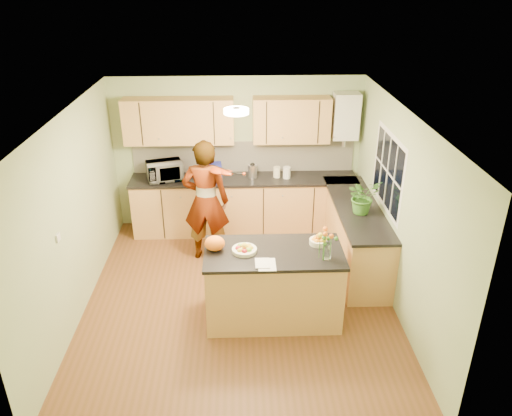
{
  "coord_description": "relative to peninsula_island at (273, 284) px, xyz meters",
  "views": [
    {
      "loc": [
        0.02,
        -5.49,
        3.97
      ],
      "look_at": [
        0.24,
        0.5,
        1.09
      ],
      "focal_mm": 35.0,
      "sensor_mm": 36.0,
      "label": 1
    }
  ],
  "objects": [
    {
      "name": "wall_back",
      "position": [
        -0.42,
        2.64,
        0.77
      ],
      "size": [
        4.0,
        0.02,
        2.5
      ],
      "primitive_type": "cube",
      "color": "#96AE7C",
      "rests_on": "floor"
    },
    {
      "name": "ceiling",
      "position": [
        -0.42,
        0.39,
        2.02
      ],
      "size": [
        4.0,
        4.5,
        0.02
      ],
      "primitive_type": "cube",
      "color": "white",
      "rests_on": "wall_back"
    },
    {
      "name": "wall_front",
      "position": [
        -0.42,
        -1.86,
        0.77
      ],
      "size": [
        4.0,
        0.02,
        2.5
      ],
      "primitive_type": "cube",
      "color": "#96AE7C",
      "rests_on": "floor"
    },
    {
      "name": "potted_plant",
      "position": [
        1.28,
        1.02,
        0.71
      ],
      "size": [
        0.55,
        0.52,
        0.49
      ],
      "primitive_type": "imported",
      "rotation": [
        0.0,
        0.0,
        0.38
      ],
      "color": "#3B7527",
      "rests_on": "right_counter"
    },
    {
      "name": "jar_white",
      "position": [
        0.36,
        2.3,
        0.56
      ],
      "size": [
        0.15,
        0.15,
        0.19
      ],
      "primitive_type": "cylinder",
      "rotation": [
        0.0,
        0.0,
        0.32
      ],
      "color": "white",
      "rests_on": "back_counter"
    },
    {
      "name": "orange_bowl",
      "position": [
        0.55,
        0.15,
        0.53
      ],
      "size": [
        0.22,
        0.22,
        0.13
      ],
      "color": "beige",
      "rests_on": "peninsula_island"
    },
    {
      "name": "peninsula_island",
      "position": [
        0.0,
        0.0,
        0.0
      ],
      "size": [
        1.66,
        0.85,
        0.95
      ],
      "color": "tan",
      "rests_on": "floor"
    },
    {
      "name": "wall_left",
      "position": [
        -2.42,
        0.39,
        0.77
      ],
      "size": [
        0.02,
        4.5,
        2.5
      ],
      "primitive_type": "cube",
      "color": "#96AE7C",
      "rests_on": "floor"
    },
    {
      "name": "violin",
      "position": [
        -0.69,
        1.27,
        1.01
      ],
      "size": [
        0.63,
        0.54,
        0.16
      ],
      "primitive_type": null,
      "rotation": [
        0.17,
        0.0,
        -0.61
      ],
      "color": "#520F05",
      "rests_on": "violinist"
    },
    {
      "name": "microwave",
      "position": [
        -1.58,
        2.3,
        0.61
      ],
      "size": [
        0.63,
        0.51,
        0.3
      ],
      "primitive_type": "imported",
      "rotation": [
        0.0,
        0.0,
        0.29
      ],
      "color": "white",
      "rests_on": "back_counter"
    },
    {
      "name": "wall_right",
      "position": [
        1.58,
        0.39,
        0.77
      ],
      "size": [
        0.02,
        4.5,
        2.5
      ],
      "primitive_type": "cube",
      "color": "#96AE7C",
      "rests_on": "floor"
    },
    {
      "name": "upper_cabinets",
      "position": [
        -0.6,
        2.47,
        1.37
      ],
      "size": [
        3.2,
        0.34,
        0.7
      ],
      "color": "tan",
      "rests_on": "wall_back"
    },
    {
      "name": "flower_vase",
      "position": [
        0.6,
        -0.18,
        0.76
      ],
      "size": [
        0.23,
        0.23,
        0.43
      ],
      "rotation": [
        0.0,
        0.0,
        0.1
      ],
      "color": "silver",
      "rests_on": "peninsula_island"
    },
    {
      "name": "orange_bag",
      "position": [
        -0.7,
        0.05,
        0.56
      ],
      "size": [
        0.28,
        0.25,
        0.18
      ],
      "primitive_type": "ellipsoid",
      "rotation": [
        0.0,
        0.0,
        -0.21
      ],
      "color": "orange",
      "rests_on": "peninsula_island"
    },
    {
      "name": "ceiling_lamp",
      "position": [
        -0.42,
        0.69,
        1.99
      ],
      "size": [
        0.3,
        0.3,
        0.07
      ],
      "color": "#FFEABF",
      "rests_on": "ceiling"
    },
    {
      "name": "jar_cream",
      "position": [
        0.21,
        2.35,
        0.55
      ],
      "size": [
        0.13,
        0.13,
        0.17
      ],
      "primitive_type": "cylinder",
      "rotation": [
        0.0,
        0.0,
        -0.15
      ],
      "color": "beige",
      "rests_on": "back_counter"
    },
    {
      "name": "splashback",
      "position": [
        -0.32,
        2.62,
        0.72
      ],
      "size": [
        3.6,
        0.02,
        0.52
      ],
      "primitive_type": "cube",
      "color": "silver",
      "rests_on": "back_counter"
    },
    {
      "name": "floor",
      "position": [
        -0.42,
        0.39,
        -0.48
      ],
      "size": [
        4.5,
        4.5,
        0.0
      ],
      "primitive_type": "plane",
      "color": "brown",
      "rests_on": "ground"
    },
    {
      "name": "boiler",
      "position": [
        1.28,
        2.48,
        1.42
      ],
      "size": [
        0.4,
        0.3,
        0.86
      ],
      "color": "white",
      "rests_on": "wall_back"
    },
    {
      "name": "papers",
      "position": [
        -0.1,
        -0.3,
        0.48
      ],
      "size": [
        0.2,
        0.27,
        0.01
      ],
      "primitive_type": "cube",
      "color": "white",
      "rests_on": "peninsula_island"
    },
    {
      "name": "violinist",
      "position": [
        -0.89,
        1.49,
        0.45
      ],
      "size": [
        0.72,
        0.51,
        1.85
      ],
      "primitive_type": "imported",
      "rotation": [
        0.0,
        0.0,
        3.03
      ],
      "color": "tan",
      "rests_on": "floor"
    },
    {
      "name": "window_right",
      "position": [
        1.57,
        0.99,
        1.07
      ],
      "size": [
        0.01,
        1.3,
        1.05
      ],
      "color": "white",
      "rests_on": "wall_right"
    },
    {
      "name": "kettle",
      "position": [
        -0.18,
        2.36,
        0.58
      ],
      "size": [
        0.15,
        0.15,
        0.28
      ],
      "rotation": [
        0.0,
        0.0,
        0.3
      ],
      "color": "silver",
      "rests_on": "back_counter"
    },
    {
      "name": "right_counter",
      "position": [
        1.28,
        1.24,
        -0.01
      ],
      "size": [
        0.62,
        2.24,
        0.94
      ],
      "color": "tan",
      "rests_on": "floor"
    },
    {
      "name": "blue_box",
      "position": [
        -0.83,
        2.37,
        0.58
      ],
      "size": [
        0.31,
        0.24,
        0.24
      ],
      "primitive_type": "cube",
      "rotation": [
        0.0,
        0.0,
        0.09
      ],
      "color": "navy",
      "rests_on": "back_counter"
    },
    {
      "name": "fruit_dish",
      "position": [
        -0.35,
        0.0,
        0.52
      ],
      "size": [
        0.29,
        0.29,
        0.1
      ],
      "color": "beige",
      "rests_on": "peninsula_island"
    },
    {
      "name": "light_switch",
      "position": [
        -2.41,
        -0.21,
        0.82
      ],
      "size": [
        0.02,
        0.09,
        0.09
      ],
      "primitive_type": "cube",
      "color": "white",
      "rests_on": "wall_left"
    },
    {
      "name": "back_counter",
      "position": [
        -0.32,
        2.34,
        -0.01
      ],
      "size": [
        3.64,
        0.62,
        0.94
      ],
      "color": "tan",
      "rests_on": "floor"
    }
  ]
}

